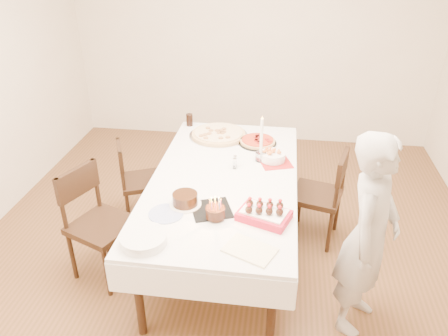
# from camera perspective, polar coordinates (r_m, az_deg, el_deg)

# --- Properties ---
(floor) EXTENTS (5.00, 5.00, 0.00)m
(floor) POSITION_cam_1_polar(r_m,az_deg,el_deg) (3.85, 0.28, -11.40)
(floor) COLOR #53381C
(floor) RESTS_ON ground
(wall_back) EXTENTS (4.50, 0.04, 2.70)m
(wall_back) POSITION_cam_1_polar(r_m,az_deg,el_deg) (5.54, 3.96, 16.93)
(wall_back) COLOR beige
(wall_back) RESTS_ON floor
(dining_table) EXTENTS (1.24, 2.19, 0.75)m
(dining_table) POSITION_cam_1_polar(r_m,az_deg,el_deg) (3.66, -0.00, -6.33)
(dining_table) COLOR white
(dining_table) RESTS_ON floor
(chair_right_savory) EXTENTS (0.55, 0.55, 0.88)m
(chair_right_savory) POSITION_cam_1_polar(r_m,az_deg,el_deg) (3.91, 11.98, -3.48)
(chair_right_savory) COLOR black
(chair_right_savory) RESTS_ON floor
(chair_left_savory) EXTENTS (0.54, 0.54, 0.81)m
(chair_left_savory) POSITION_cam_1_polar(r_m,az_deg,el_deg) (4.17, -10.65, -1.69)
(chair_left_savory) COLOR black
(chair_left_savory) RESTS_ON floor
(chair_left_dessert) EXTENTS (0.62, 0.62, 0.93)m
(chair_left_dessert) POSITION_cam_1_polar(r_m,az_deg,el_deg) (3.53, -15.60, -7.32)
(chair_left_dessert) COLOR black
(chair_left_dessert) RESTS_ON floor
(person) EXTENTS (0.54, 0.63, 1.47)m
(person) POSITION_cam_1_polar(r_m,az_deg,el_deg) (3.01, 18.37, -8.49)
(person) COLOR #B6B1AB
(person) RESTS_ON floor
(pizza_white) EXTENTS (0.62, 0.62, 0.04)m
(pizza_white) POSITION_cam_1_polar(r_m,az_deg,el_deg) (4.15, -0.72, 4.46)
(pizza_white) COLOR beige
(pizza_white) RESTS_ON dining_table
(pizza_pepperoni) EXTENTS (0.45, 0.45, 0.04)m
(pizza_pepperoni) POSITION_cam_1_polar(r_m,az_deg,el_deg) (4.02, 4.41, 3.49)
(pizza_pepperoni) COLOR red
(pizza_pepperoni) RESTS_ON dining_table
(red_placemat) EXTENTS (0.32, 0.32, 0.01)m
(red_placemat) POSITION_cam_1_polar(r_m,az_deg,el_deg) (3.71, 6.73, 0.70)
(red_placemat) COLOR #B21E1E
(red_placemat) RESTS_ON dining_table
(pasta_bowl) EXTENTS (0.28, 0.28, 0.07)m
(pasta_bowl) POSITION_cam_1_polar(r_m,az_deg,el_deg) (3.72, 6.40, 1.54)
(pasta_bowl) COLOR white
(pasta_bowl) RESTS_ON dining_table
(taper_candle) EXTENTS (0.11, 0.11, 0.41)m
(taper_candle) POSITION_cam_1_polar(r_m,az_deg,el_deg) (3.64, 4.91, 3.82)
(taper_candle) COLOR white
(taper_candle) RESTS_ON dining_table
(shaker_pair) EXTENTS (0.09, 0.09, 0.09)m
(shaker_pair) POSITION_cam_1_polar(r_m,az_deg,el_deg) (3.57, 1.38, 0.60)
(shaker_pair) COLOR white
(shaker_pair) RESTS_ON dining_table
(cola_glass) EXTENTS (0.08, 0.08, 0.12)m
(cola_glass) POSITION_cam_1_polar(r_m,az_deg,el_deg) (4.39, -4.52, 6.29)
(cola_glass) COLOR black
(cola_glass) RESTS_ON dining_table
(layer_cake) EXTENTS (0.30, 0.30, 0.09)m
(layer_cake) POSITION_cam_1_polar(r_m,az_deg,el_deg) (3.11, -5.10, -4.13)
(layer_cake) COLOR black
(layer_cake) RESTS_ON dining_table
(cake_board) EXTENTS (0.35, 0.35, 0.01)m
(cake_board) POSITION_cam_1_polar(r_m,az_deg,el_deg) (3.08, -1.67, -5.46)
(cake_board) COLOR black
(cake_board) RESTS_ON dining_table
(birthday_cake) EXTENTS (0.17, 0.17, 0.14)m
(birthday_cake) POSITION_cam_1_polar(r_m,az_deg,el_deg) (2.95, -1.14, -5.27)
(birthday_cake) COLOR #381C0F
(birthday_cake) RESTS_ON dining_table
(strawberry_box) EXTENTS (0.40, 0.33, 0.08)m
(strawberry_box) POSITION_cam_1_polar(r_m,az_deg,el_deg) (2.97, 5.26, -5.99)
(strawberry_box) COLOR #AD132A
(strawberry_box) RESTS_ON dining_table
(box_lid) EXTENTS (0.36, 0.31, 0.03)m
(box_lid) POSITION_cam_1_polar(r_m,az_deg,el_deg) (2.73, 3.38, -10.74)
(box_lid) COLOR beige
(box_lid) RESTS_ON dining_table
(plate_stack) EXTENTS (0.39, 0.39, 0.06)m
(plate_stack) POSITION_cam_1_polar(r_m,az_deg,el_deg) (2.81, -10.47, -9.10)
(plate_stack) COLOR white
(plate_stack) RESTS_ON dining_table
(china_plate) EXTENTS (0.31, 0.31, 0.01)m
(china_plate) POSITION_cam_1_polar(r_m,az_deg,el_deg) (3.06, -7.58, -5.93)
(china_plate) COLOR white
(china_plate) RESTS_ON dining_table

